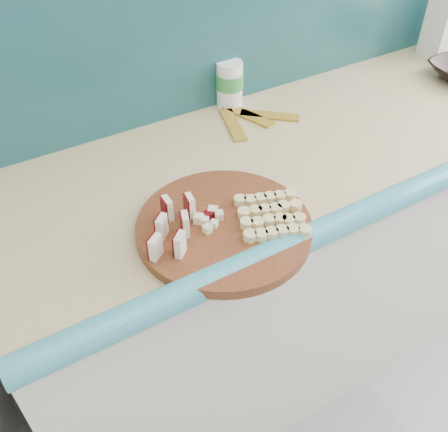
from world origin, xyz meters
TOP-DOWN VIEW (x-y plane):
  - kitchen_counter at (0.10, 1.50)m, footprint 2.20×0.63m
  - cutting_board at (-0.52, 1.31)m, footprint 0.48×0.48m
  - apple_wedges at (-0.63, 1.33)m, footprint 0.14×0.14m
  - apple_chunks at (-0.54, 1.32)m, footprint 0.05×0.06m
  - banana_slices at (-0.43, 1.27)m, footprint 0.17×0.17m
  - flour_bag at (0.56, 1.69)m, footprint 0.13×0.10m
  - canister at (-0.23, 1.76)m, footprint 0.08×0.08m
  - banana_peel at (-0.23, 1.66)m, footprint 0.23×0.19m

SIDE VIEW (x-z plane):
  - kitchen_counter at x=0.10m, z-range 0.00..0.91m
  - banana_peel at x=-0.23m, z-range 0.91..0.92m
  - cutting_board at x=-0.52m, z-range 0.91..0.93m
  - banana_slices at x=-0.43m, z-range 0.93..0.95m
  - apple_chunks at x=-0.54m, z-range 0.93..0.95m
  - apple_wedges at x=-0.63m, z-range 0.93..0.98m
  - canister at x=-0.23m, z-range 0.91..1.04m
  - flour_bag at x=0.56m, z-range 0.91..1.13m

